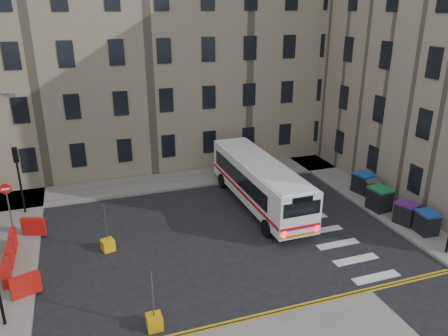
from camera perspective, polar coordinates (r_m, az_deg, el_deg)
ground at (r=24.78m, az=3.23°, el=-8.32°), size 120.00×120.00×0.00m
pavement_north at (r=31.07m, az=-13.23°, el=-2.48°), size 36.00×3.20×0.15m
pavement_east at (r=31.94m, az=15.59°, el=-2.06°), size 2.40×26.00×0.15m
terrace_north at (r=35.69m, az=-17.34°, el=14.33°), size 38.30×10.80×17.20m
traffic_light_nw at (r=28.26m, az=-25.32°, el=-0.24°), size 0.28×0.22×4.10m
no_entry_north at (r=26.75m, az=-26.48°, el=-3.40°), size 0.60×0.08×3.00m
roadworks_barriers at (r=23.68m, az=-25.33°, el=-10.15°), size 1.66×6.26×1.00m
bus at (r=27.24m, az=4.63°, el=-1.68°), size 2.77×10.71×2.89m
wheelie_bin_a at (r=26.48m, az=24.95°, el=-6.46°), size 1.09×1.22×1.26m
wheelie_bin_b at (r=27.15m, az=22.71°, el=-5.43°), size 1.33×1.42×1.27m
wheelie_bin_c at (r=28.28m, az=19.65°, el=-3.80°), size 1.24×1.39×1.41m
wheelie_bin_d at (r=30.01m, az=18.72°, el=-2.54°), size 1.17×1.27×1.16m
wheelie_bin_e at (r=30.56m, az=17.65°, el=-1.84°), size 1.27×1.39×1.31m
bollard_yellow at (r=23.68m, az=-14.92°, el=-9.69°), size 0.74×0.74×0.60m
bollard_chevron at (r=18.34m, az=-9.08°, el=-19.23°), size 0.61×0.61×0.60m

